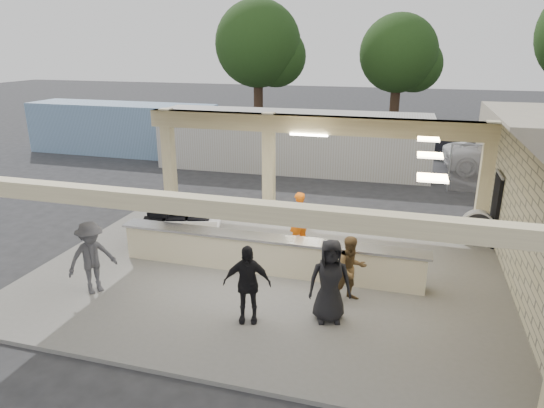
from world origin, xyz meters
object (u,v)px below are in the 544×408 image
(car_dark, at_px, (452,143))
(drum_fan, at_px, (477,226))
(baggage_counter, at_px, (267,254))
(car_white_a, at_px, (507,157))
(passenger_b, at_px, (247,284))
(passenger_a, at_px, (351,269))
(container_blue, at_px, (122,129))
(luggage_cart, at_px, (180,218))
(passenger_c, at_px, (92,258))
(container_white, at_px, (292,141))
(passenger_d, at_px, (330,281))
(baggage_handler, at_px, (298,220))

(car_dark, bearing_deg, drum_fan, -154.31)
(baggage_counter, relative_size, car_white_a, 1.47)
(passenger_b, bearing_deg, car_dark, 60.23)
(drum_fan, height_order, car_white_a, car_white_a)
(passenger_a, height_order, car_dark, passenger_a)
(car_white_a, distance_m, container_blue, 19.91)
(luggage_cart, height_order, car_white_a, car_white_a)
(passenger_b, xyz_separation_m, container_blue, (-12.35, 14.74, 0.39))
(baggage_counter, height_order, passenger_c, passenger_c)
(car_dark, bearing_deg, car_white_a, -115.73)
(container_white, xyz_separation_m, container_blue, (-9.97, 1.17, -0.03))
(luggage_cart, distance_m, container_white, 9.97)
(drum_fan, xyz_separation_m, passenger_d, (-3.54, -5.48, 0.38))
(luggage_cart, height_order, car_dark, car_dark)
(luggage_cart, xyz_separation_m, car_dark, (8.66, 14.95, -0.04))
(drum_fan, bearing_deg, passenger_c, -147.38)
(baggage_counter, xyz_separation_m, passenger_a, (2.29, -0.93, 0.31))
(passenger_a, bearing_deg, passenger_b, -178.95)
(passenger_b, height_order, car_dark, passenger_b)
(passenger_c, bearing_deg, baggage_counter, -24.66)
(baggage_counter, height_order, car_white_a, car_white_a)
(baggage_counter, xyz_separation_m, passenger_b, (0.27, -2.40, 0.39))
(passenger_a, relative_size, passenger_b, 0.91)
(passenger_b, bearing_deg, car_white_a, 50.46)
(baggage_handler, distance_m, car_dark, 15.28)
(luggage_cart, xyz_separation_m, passenger_d, (5.09, -3.16, 0.20))
(container_white, bearing_deg, car_dark, 32.27)
(car_dark, xyz_separation_m, container_blue, (-17.61, -3.88, 0.57))
(drum_fan, distance_m, baggage_handler, 5.39)
(passenger_a, bearing_deg, passenger_c, 156.93)
(luggage_cart, relative_size, car_dark, 0.56)
(car_white_a, relative_size, container_blue, 0.53)
(container_blue, bearing_deg, baggage_counter, -45.19)
(baggage_counter, xyz_separation_m, car_white_a, (7.80, 13.36, 0.21))
(baggage_counter, relative_size, passenger_c, 4.57)
(passenger_b, distance_m, passenger_d, 1.77)
(luggage_cart, xyz_separation_m, passenger_a, (5.42, -2.20, 0.06))
(passenger_b, height_order, car_white_a, passenger_b)
(car_dark, bearing_deg, baggage_handler, -173.76)
(passenger_d, bearing_deg, baggage_handler, 95.76)
(car_white_a, bearing_deg, baggage_handler, 142.17)
(baggage_counter, distance_m, car_white_a, 15.47)
(passenger_d, relative_size, car_white_a, 0.34)
(container_blue, bearing_deg, baggage_handler, -39.67)
(passenger_c, xyz_separation_m, car_white_a, (11.50, 15.56, -0.20))
(baggage_counter, height_order, container_white, container_white)
(baggage_handler, height_order, car_dark, baggage_handler)
(passenger_b, distance_m, container_white, 13.79)
(passenger_c, xyz_separation_m, passenger_d, (5.66, 0.31, 0.04))
(baggage_counter, bearing_deg, container_blue, 134.39)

